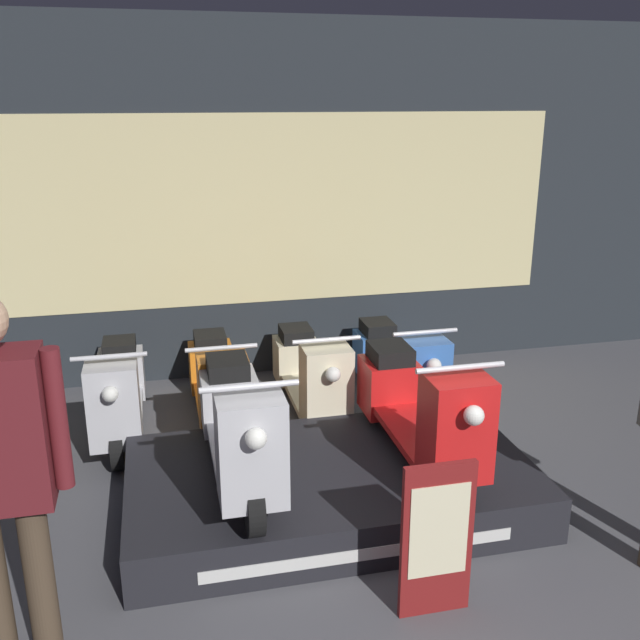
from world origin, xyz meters
name	(u,v)px	position (x,y,z in m)	size (l,w,h in m)	color
ground_plane	(422,636)	(0.00, 0.00, 0.00)	(30.00, 30.00, 0.00)	#4C4C51
shop_wall_back	(283,204)	(0.00, 3.70, 1.60)	(9.18, 0.09, 3.20)	#23282D
display_platform	(330,486)	(-0.16, 1.22, 0.15)	(2.55, 1.43, 0.30)	black
scooter_display_left	(239,427)	(-0.74, 1.20, 0.64)	(0.51, 1.62, 0.86)	black
scooter_display_right	(419,409)	(0.41, 1.20, 0.64)	(0.51, 1.62, 0.86)	black
scooter_backrow_0	(118,392)	(-1.52, 2.64, 0.34)	(0.51, 1.62, 0.86)	black
scooter_backrow_1	(217,383)	(-0.75, 2.64, 0.34)	(0.51, 1.62, 0.86)	black
scooter_backrow_2	(310,375)	(0.01, 2.64, 0.34)	(0.51, 1.62, 0.86)	black
scooter_backrow_3	(398,367)	(0.78, 2.64, 0.34)	(0.51, 1.62, 0.86)	black
price_sign_board	(437,539)	(0.12, 0.15, 0.43)	(0.38, 0.04, 0.85)	maroon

